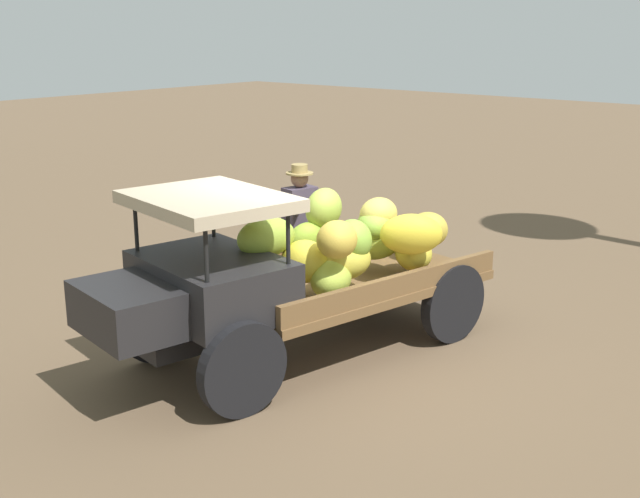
% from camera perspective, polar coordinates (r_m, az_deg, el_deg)
% --- Properties ---
extents(ground_plane, '(60.00, 60.00, 0.00)m').
position_cam_1_polar(ground_plane, '(8.80, 0.41, -7.35)').
color(ground_plane, brown).
extents(truck, '(4.63, 2.43, 1.88)m').
position_cam_1_polar(truck, '(8.40, -1.86, -1.49)').
color(truck, black).
rests_on(truck, ground).
extents(farmer, '(0.53, 0.49, 1.76)m').
position_cam_1_polar(farmer, '(10.11, -1.40, 1.74)').
color(farmer, '#374348').
rests_on(farmer, ground).
extents(loose_banana_bunch, '(0.66, 0.59, 0.33)m').
position_cam_1_polar(loose_banana_bunch, '(10.55, -6.21, -2.52)').
color(loose_banana_bunch, gold).
rests_on(loose_banana_bunch, ground).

